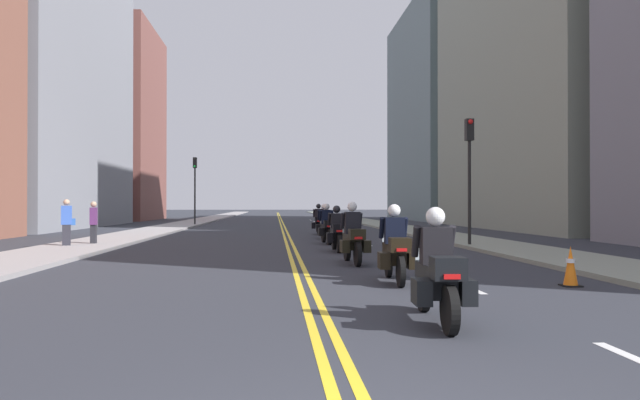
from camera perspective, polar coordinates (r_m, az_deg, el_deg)
The scene contains 23 objects.
ground_plane at distance 51.18m, azimuth -3.82°, elevation -2.24°, with size 264.00×264.00×0.00m, color #2C2E36.
sidewalk_left at distance 51.66m, azimuth -12.33°, elevation -2.15°, with size 2.91×144.00×0.12m, color #979293.
sidewalk_right at distance 51.84m, azimuth 4.66°, elevation -2.15°, with size 2.91×144.00×0.12m, color gray.
centreline_yellow_inner at distance 51.18m, azimuth -3.96°, elevation -2.23°, with size 0.12×132.00×0.01m, color yellow.
centreline_yellow_outer at distance 51.18m, azimuth -3.69°, elevation -2.23°, with size 0.12×132.00×0.01m, color yellow.
lane_dashes_white at distance 32.41m, azimuth 2.06°, elevation -3.26°, with size 0.14×56.40×0.01m.
building_left_1 at distance 46.89m, azimuth -25.02°, elevation 17.46°, with size 6.50×20.49×31.96m.
building_right_1 at distance 42.38m, azimuth 20.23°, elevation 16.76°, with size 6.63×21.57×28.22m.
building_left_2 at distance 63.96m, azimuth -19.01°, elevation 7.05°, with size 6.94×12.97×19.83m.
building_right_2 at distance 62.64m, azimuth 11.30°, elevation 8.21°, with size 6.45×19.47×22.04m.
motorcycle_0 at distance 7.88m, azimuth 11.49°, elevation -7.32°, with size 0.78×2.18×1.55m.
motorcycle_1 at distance 11.86m, azimuth 7.42°, elevation -4.93°, with size 0.78×2.18×1.60m.
motorcycle_2 at distance 15.46m, azimuth 3.26°, elevation -3.85°, with size 0.78×2.19×1.66m.
motorcycle_3 at distance 19.58m, azimuth 1.68°, elevation -3.23°, with size 0.76×2.16×1.56m.
motorcycle_4 at distance 23.37m, azimuth 0.68°, elevation -2.73°, with size 0.78×2.24×1.64m.
motorcycle_5 at distance 26.99m, azimuth 0.40°, elevation -2.45°, with size 0.78×2.31×1.62m.
motorcycle_6 at distance 30.90m, azimuth -0.15°, elevation -2.18°, with size 0.78×2.15×1.64m.
traffic_cone_0 at distance 12.27m, azimuth 23.46°, elevation -6.01°, with size 0.34×0.34×0.79m.
traffic_cone_1 at distance 23.08m, azimuth 10.87°, elevation -3.61°, with size 0.31×0.31×0.63m.
traffic_light_near at distance 22.12m, azimuth 14.51°, elevation 3.99°, with size 0.28×0.38×4.76m.
traffic_light_far at distance 44.46m, azimuth -12.23°, elevation 2.03°, with size 0.28×0.38×5.14m.
pedestrian_0 at distance 23.55m, azimuth -21.42°, elevation -2.14°, with size 0.25×0.38×1.71m.
pedestrian_1 at distance 22.72m, azimuth -23.69°, elevation -2.10°, with size 0.51×0.32×1.78m.
Camera 1 is at (-0.60, -3.16, 1.58)m, focal length 32.47 mm.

